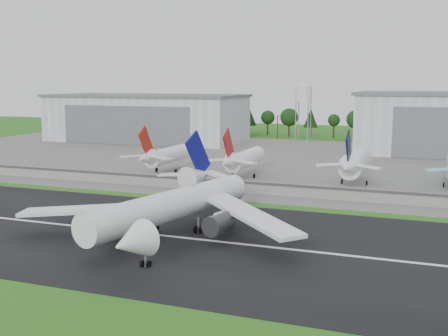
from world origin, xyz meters
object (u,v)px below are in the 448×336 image
at_px(main_airliner, 171,213).
at_px(parked_jet_red_b, 242,159).
at_px(parked_jet_red_a, 164,155).
at_px(parked_jet_navy, 354,164).

distance_m(main_airliner, parked_jet_red_b, 67.59).
relative_size(main_airliner, parked_jet_red_b, 1.88).
distance_m(parked_jet_red_a, parked_jet_navy, 60.33).
xyz_separation_m(main_airliner, parked_jet_red_a, (-35.79, 66.94, 1.02)).
relative_size(parked_jet_red_a, parked_jet_navy, 1.00).
bearing_deg(parked_jet_red_b, parked_jet_navy, 0.12).
bearing_deg(parked_jet_red_a, parked_jet_red_b, 0.02).
relative_size(parked_jet_red_a, parked_jet_red_b, 1.00).
relative_size(main_airliner, parked_jet_navy, 1.88).
xyz_separation_m(parked_jet_red_b, parked_jet_navy, (33.72, 0.07, 0.45)).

